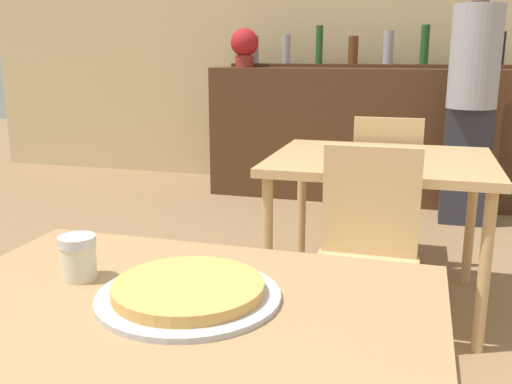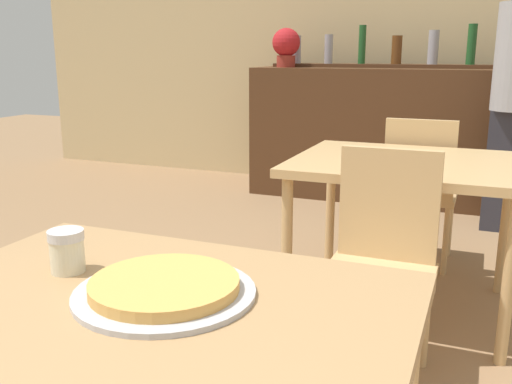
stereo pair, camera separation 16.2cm
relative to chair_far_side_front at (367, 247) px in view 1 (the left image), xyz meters
The scene contains 11 objects.
wall_back 3.39m from the chair_far_side_front, 94.88° to the left, with size 8.00×0.05×2.80m.
dining_table_near 1.20m from the chair_far_side_front, 103.51° to the right, with size 1.05×0.73×0.74m.
dining_table_far 0.63m from the chair_far_side_front, 90.00° to the left, with size 1.04×0.88×0.74m.
bar_counter 2.76m from the chair_far_side_front, 95.77° to the left, with size 2.60×0.56×1.09m.
bar_back_shelf 2.98m from the chair_far_side_front, 95.68° to the left, with size 2.39×0.24×0.35m.
chair_far_side_front is the anchor object (origin of this frame).
chair_far_side_back 1.22m from the chair_far_side_front, 90.00° to the left, with size 0.40×0.40×0.87m.
pizza_tray 1.18m from the chair_far_side_front, 103.06° to the right, with size 0.38×0.38×0.04m.
cheese_shaker 1.25m from the chair_far_side_front, 116.04° to the right, with size 0.08×0.08×0.10m.
person_standing 2.27m from the chair_far_side_front, 77.03° to the left, with size 0.34×0.34×1.76m.
potted_plant 3.11m from the chair_far_side_front, 116.19° to the left, with size 0.24×0.24×0.33m.
Camera 1 is at (0.45, -0.96, 1.23)m, focal length 40.00 mm.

